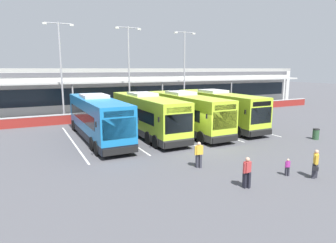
{
  "coord_description": "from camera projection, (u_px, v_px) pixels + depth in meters",
  "views": [
    {
      "loc": [
        -11.81,
        -18.36,
        5.97
      ],
      "look_at": [
        -1.09,
        3.0,
        1.6
      ],
      "focal_mm": 31.05,
      "sensor_mm": 36.0,
      "label": 1
    }
  ],
  "objects": [
    {
      "name": "coach_bus_right_centre",
      "position": [
        218.0,
        110.0,
        29.87
      ],
      "size": [
        2.99,
        12.17,
        3.78
      ],
      "color": "#B7DB2D",
      "rests_on": "ground"
    },
    {
      "name": "terminal_building",
      "position": [
        106.0,
        88.0,
        45.55
      ],
      "size": [
        70.0,
        13.0,
        6.0
      ],
      "color": "silver",
      "rests_on": "ground"
    },
    {
      "name": "bay_stripe_west",
      "position": [
        122.0,
        137.0,
        25.85
      ],
      "size": [
        0.14,
        13.0,
        0.01
      ],
      "primitive_type": "cube",
      "color": "silver",
      "rests_on": "ground"
    },
    {
      "name": "bay_stripe_centre",
      "position": [
        201.0,
        128.0,
        29.56
      ],
      "size": [
        0.14,
        13.0,
        0.01
      ],
      "primitive_type": "cube",
      "color": "silver",
      "rests_on": "ground"
    },
    {
      "name": "pedestrian_child",
      "position": [
        288.0,
        167.0,
        16.3
      ],
      "size": [
        0.33,
        0.2,
        1.0
      ],
      "color": "#33333D",
      "rests_on": "ground"
    },
    {
      "name": "red_barrier_wall",
      "position": [
        133.0,
        114.0,
        35.08
      ],
      "size": [
        60.0,
        0.4,
        1.1
      ],
      "color": "maroon",
      "rests_on": "ground"
    },
    {
      "name": "pedestrian_with_handbag",
      "position": [
        316.0,
        163.0,
        15.9
      ],
      "size": [
        0.59,
        0.55,
        1.62
      ],
      "color": "#33333D",
      "rests_on": "ground"
    },
    {
      "name": "ground_plane",
      "position": [
        198.0,
        147.0,
        22.43
      ],
      "size": [
        200.0,
        200.0,
        0.0
      ],
      "primitive_type": "plane",
      "color": "#4C4C51"
    },
    {
      "name": "bay_stripe_mid_east",
      "position": [
        234.0,
        124.0,
        31.41
      ],
      "size": [
        0.14,
        13.0,
        0.01
      ],
      "primitive_type": "cube",
      "color": "silver",
      "rests_on": "ground"
    },
    {
      "name": "lamp_post_west",
      "position": [
        61.0,
        66.0,
        32.55
      ],
      "size": [
        3.24,
        0.28,
        11.0
      ],
      "color": "#9E9EA3",
      "rests_on": "ground"
    },
    {
      "name": "pedestrian_near_bin",
      "position": [
        199.0,
        154.0,
        17.6
      ],
      "size": [
        0.54,
        0.34,
        1.62
      ],
      "color": "#33333D",
      "rests_on": "ground"
    },
    {
      "name": "pedestrian_in_dark_coat",
      "position": [
        247.0,
        171.0,
        14.58
      ],
      "size": [
        0.54,
        0.29,
        1.62
      ],
      "color": "black",
      "rests_on": "ground"
    },
    {
      "name": "bay_stripe_far_west",
      "position": [
        73.0,
        142.0,
        24.0
      ],
      "size": [
        0.14,
        13.0,
        0.01
      ],
      "primitive_type": "cube",
      "color": "silver",
      "rests_on": "ground"
    },
    {
      "name": "bay_stripe_mid_west",
      "position": [
        164.0,
        132.0,
        27.7
      ],
      "size": [
        0.14,
        13.0,
        0.01
      ],
      "primitive_type": "cube",
      "color": "silver",
      "rests_on": "ground"
    },
    {
      "name": "litter_bin",
      "position": [
        316.0,
        134.0,
        24.75
      ],
      "size": [
        0.54,
        0.54,
        0.93
      ],
      "color": "#2D5133",
      "rests_on": "ground"
    },
    {
      "name": "coach_bus_left_centre",
      "position": [
        147.0,
        115.0,
        26.3
      ],
      "size": [
        2.99,
        12.17,
        3.78
      ],
      "color": "#B7DB2D",
      "rests_on": "ground"
    },
    {
      "name": "lamp_post_east",
      "position": [
        184.0,
        66.0,
        40.5
      ],
      "size": [
        3.24,
        0.28,
        11.0
      ],
      "color": "#9E9EA3",
      "rests_on": "ground"
    },
    {
      "name": "coach_bus_centre",
      "position": [
        185.0,
        113.0,
        27.69
      ],
      "size": [
        2.99,
        12.17,
        3.78
      ],
      "color": "#B7DB2D",
      "rests_on": "ground"
    },
    {
      "name": "coach_bus_leftmost",
      "position": [
        98.0,
        119.0,
        24.47
      ],
      "size": [
        2.99,
        12.17,
        3.78
      ],
      "color": "#1972B7",
      "rests_on": "ground"
    },
    {
      "name": "lamp_post_centre",
      "position": [
        129.0,
        66.0,
        35.91
      ],
      "size": [
        3.24,
        0.28,
        11.0
      ],
      "color": "#9E9EA3",
      "rests_on": "ground"
    }
  ]
}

